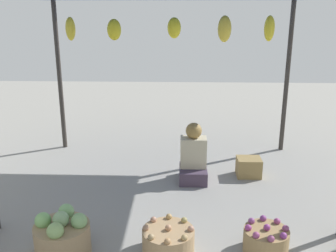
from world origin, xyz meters
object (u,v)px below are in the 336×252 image
object	(u,v)px
vendor_person	(193,158)
basket_cabbages	(62,236)
basket_purple_onions	(266,240)
basket_potatoes	(168,241)
wooden_crate_near_vendor	(249,167)

from	to	relation	value
vendor_person	basket_cabbages	world-z (taller)	vendor_person
vendor_person	basket_purple_onions	world-z (taller)	vendor_person
vendor_person	basket_cabbages	xyz separation A→B (m)	(-1.26, -1.65, -0.12)
vendor_person	basket_potatoes	size ratio (longest dim) A/B	1.59
basket_potatoes	wooden_crate_near_vendor	xyz separation A→B (m)	(1.03, 1.75, 0.01)
basket_cabbages	vendor_person	bearing A→B (deg)	52.79
vendor_person	basket_cabbages	size ratio (longest dim) A/B	1.52
basket_cabbages	basket_purple_onions	size ratio (longest dim) A/B	1.22
basket_purple_onions	wooden_crate_near_vendor	distance (m)	1.71
basket_cabbages	basket_purple_onions	bearing A→B (deg)	2.58
vendor_person	basket_cabbages	bearing A→B (deg)	-127.21
wooden_crate_near_vendor	basket_purple_onions	bearing A→B (deg)	-93.98
basket_purple_onions	vendor_person	bearing A→B (deg)	112.17
basket_potatoes	basket_purple_onions	distance (m)	0.91
basket_cabbages	basket_potatoes	xyz separation A→B (m)	(0.98, 0.04, -0.06)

